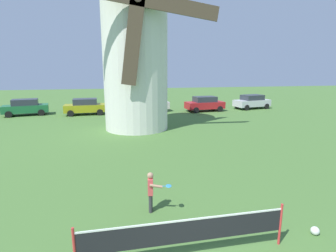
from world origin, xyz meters
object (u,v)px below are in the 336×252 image
stray_ball (315,231)px  parked_car_green (26,107)px  windmill (135,45)px  parked_car_silver (252,102)px  parked_car_red (205,104)px  parked_car_mustard (85,106)px  tennis_net (186,231)px  parked_car_cream (149,104)px  player_far (151,190)px

stray_ball → parked_car_green: size_ratio=0.05×
windmill → parked_car_green: (-9.97, 7.97, -5.21)m
windmill → parked_car_silver: (13.61, 7.61, -5.21)m
parked_car_red → windmill: bearing=-138.3°
parked_car_mustard → stray_ball: bearing=-69.7°
tennis_net → parked_car_silver: size_ratio=1.14×
windmill → parked_car_silver: 16.44m
parked_car_red → parked_car_cream: bearing=169.9°
stray_ball → parked_car_silver: (10.13, 21.61, 0.70)m
tennis_net → parked_car_red: (7.90, 21.07, 0.12)m
stray_ball → parked_car_silver: bearing=64.9°
parked_car_cream → parked_car_silver: bearing=-1.6°
tennis_net → windmill: bearing=89.4°
parked_car_cream → parked_car_mustard: bearing=-173.8°
stray_ball → parked_car_silver: size_ratio=0.05×
tennis_net → parked_car_mustard: (-4.23, 21.40, 0.12)m
stray_ball → parked_car_silver: parked_car_silver is taller
parked_car_green → parked_car_silver: bearing=-0.9°
windmill → parked_car_mustard: (-4.37, 7.25, -5.21)m
parked_car_green → parked_car_silver: 23.58m
windmill → stray_ball: bearing=-76.1°
player_far → parked_car_silver: 24.18m
tennis_net → parked_car_silver: bearing=57.7°
tennis_net → player_far: bearing=102.2°
stray_ball → parked_car_cream: parked_car_cream is taller
parked_car_green → parked_car_silver: (23.58, -0.36, 0.00)m
stray_ball → parked_car_green: (-13.45, 21.97, 0.70)m
parked_car_green → parked_car_cream: size_ratio=1.03×
parked_car_silver → stray_ball: bearing=-115.1°
parked_car_green → parked_car_red: same height
windmill → parked_car_mustard: 9.94m
player_far → parked_car_silver: (14.22, 19.55, 0.09)m
windmill → player_far: size_ratio=10.63×
parked_car_red → parked_car_silver: size_ratio=0.96×
tennis_net → player_far: 2.26m
stray_ball → parked_car_red: (4.29, 20.92, 0.70)m
tennis_net → parked_car_green: 24.21m
windmill → stray_ball: (3.47, -14.00, -5.91)m
windmill → player_far: (-0.62, -11.94, -5.30)m
windmill → parked_car_green: bearing=141.4°
player_far → parked_car_red: parked_car_red is taller
parked_car_mustard → parked_car_red: 12.14m
parked_car_silver → player_far: bearing=-126.0°
parked_car_mustard → parked_car_red: size_ratio=0.96×
windmill → parked_car_red: bearing=41.7°
parked_car_cream → player_far: bearing=-97.6°
tennis_net → parked_car_green: bearing=114.0°
parked_car_green → parked_car_silver: same height
windmill → parked_car_red: (7.76, 6.92, -5.21)m
tennis_net → parked_car_green: (-9.83, 22.12, 0.12)m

